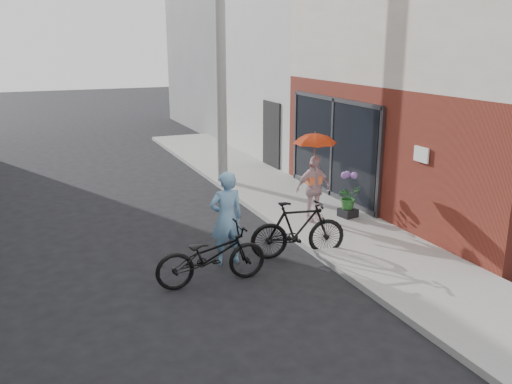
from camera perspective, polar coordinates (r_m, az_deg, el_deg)
ground at (r=9.81m, az=2.46°, el=-8.22°), size 80.00×80.00×0.00m
sidewalk at (r=12.37m, az=7.23°, el=-2.90°), size 2.20×24.00×0.12m
curb at (r=11.85m, az=2.37°, el=-3.63°), size 0.12×24.00×0.12m
brick_building at (r=15.03m, az=24.91°, el=10.52°), size 8.09×8.00×6.00m
plaster_building at (r=20.38m, az=10.12°, el=14.10°), size 8.00×6.00×7.00m
east_building_far at (r=26.52m, az=1.58°, el=14.64°), size 8.00×8.00×7.00m
utility_pole at (r=14.95m, az=-3.73°, el=13.82°), size 0.28×0.28×7.00m
officer at (r=9.82m, az=-3.13°, el=-2.77°), size 0.64×0.43×1.74m
bike_left at (r=9.15m, az=-4.73°, el=-6.68°), size 1.92×0.70×1.00m
bike_right at (r=10.23m, az=4.47°, el=-3.93°), size 1.90×0.86×1.10m
kimono_woman at (r=11.91m, az=6.06°, el=0.36°), size 0.86×0.38×1.45m
parasol at (r=11.66m, az=6.22°, el=5.65°), size 0.89×0.89×0.78m
planter at (r=12.44m, az=9.64°, el=-2.16°), size 0.41×0.41×0.18m
potted_plant at (r=12.33m, az=9.72°, el=-0.52°), size 0.50×0.43×0.56m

